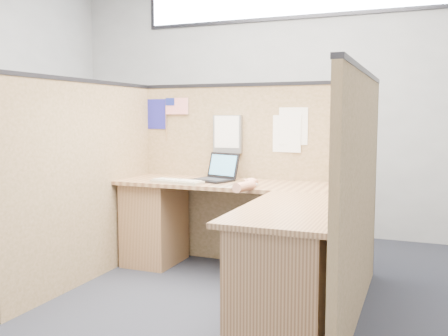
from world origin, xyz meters
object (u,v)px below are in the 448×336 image
at_px(laptop, 215,174).
at_px(mouse, 251,184).
at_px(l_desk, 242,238).
at_px(keyboard, 177,181).

distance_m(laptop, mouse, 0.48).
height_order(l_desk, mouse, mouse).
xyz_separation_m(laptop, mouse, (0.40, -0.27, -0.03)).
bearing_deg(laptop, l_desk, -30.20).
distance_m(l_desk, mouse, 0.41).
relative_size(laptop, mouse, 3.65).
xyz_separation_m(l_desk, laptop, (-0.40, 0.46, 0.39)).
bearing_deg(mouse, keyboard, 180.00).
distance_m(l_desk, keyboard, 0.73).
height_order(l_desk, keyboard, keyboard).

